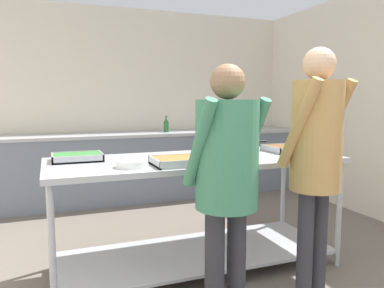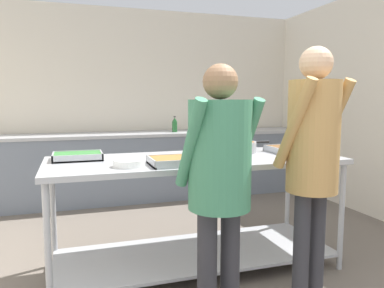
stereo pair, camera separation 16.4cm
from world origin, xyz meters
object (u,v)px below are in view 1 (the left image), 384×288
(serving_tray_vegetables, at_px, (181,161))
(water_bottle, at_px, (166,125))
(serving_tray_roast, at_px, (288,149))
(guest_serving_left, at_px, (227,167))
(serving_tray_greens, at_px, (77,157))
(broccoli_bowl, at_px, (213,154))
(guest_serving_right, at_px, (316,147))
(sauce_pan, at_px, (238,146))
(plate_stack, at_px, (132,164))

(serving_tray_vegetables, height_order, water_bottle, water_bottle)
(serving_tray_roast, height_order, guest_serving_left, guest_serving_left)
(serving_tray_greens, relative_size, water_bottle, 1.68)
(serving_tray_roast, bearing_deg, guest_serving_left, -141.77)
(broccoli_bowl, xyz_separation_m, guest_serving_right, (0.42, -0.71, 0.12))
(sauce_pan, relative_size, guest_serving_left, 0.27)
(serving_tray_greens, bearing_deg, guest_serving_left, -49.18)
(serving_tray_vegetables, distance_m, broccoli_bowl, 0.39)
(sauce_pan, relative_size, guest_serving_right, 0.25)
(sauce_pan, bearing_deg, water_bottle, 90.61)
(serving_tray_greens, relative_size, serving_tray_roast, 1.00)
(serving_tray_greens, distance_m, serving_tray_roast, 1.80)
(plate_stack, distance_m, guest_serving_right, 1.24)
(plate_stack, height_order, serving_tray_vegetables, serving_tray_vegetables)
(serving_tray_vegetables, bearing_deg, plate_stack, 176.59)
(guest_serving_left, bearing_deg, serving_tray_vegetables, 104.16)
(plate_stack, distance_m, serving_tray_roast, 1.49)
(serving_tray_vegetables, height_order, guest_serving_right, guest_serving_right)
(serving_tray_greens, xyz_separation_m, broccoli_bowl, (1.02, -0.25, 0.01))
(serving_tray_greens, height_order, sauce_pan, sauce_pan)
(serving_tray_greens, xyz_separation_m, sauce_pan, (1.36, -0.03, 0.03))
(guest_serving_left, bearing_deg, plate_stack, 133.03)
(guest_serving_right, xyz_separation_m, water_bottle, (-0.10, 3.02, -0.04))
(guest_serving_left, bearing_deg, sauce_pan, 58.24)
(plate_stack, xyz_separation_m, serving_tray_roast, (1.46, 0.28, 0.00))
(serving_tray_greens, distance_m, water_bottle, 2.45)
(water_bottle, bearing_deg, guest_serving_right, -88.14)
(plate_stack, height_order, serving_tray_roast, serving_tray_roast)
(water_bottle, bearing_deg, broccoli_bowl, -97.94)
(guest_serving_left, distance_m, water_bottle, 3.03)
(serving_tray_vegetables, bearing_deg, broccoli_bowl, 29.91)
(guest_serving_right, distance_m, water_bottle, 3.02)
(plate_stack, relative_size, water_bottle, 1.02)
(serving_tray_greens, xyz_separation_m, serving_tray_vegetables, (0.68, -0.45, 0.00))
(serving_tray_roast, bearing_deg, plate_stack, -169.35)
(serving_tray_greens, distance_m, guest_serving_left, 1.23)
(serving_tray_greens, relative_size, plate_stack, 1.65)
(serving_tray_vegetables, distance_m, guest_serving_left, 0.50)
(serving_tray_roast, distance_m, water_bottle, 2.25)
(guest_serving_left, distance_m, guest_serving_right, 0.64)
(serving_tray_roast, bearing_deg, guest_serving_right, -113.79)
(sauce_pan, relative_size, serving_tray_roast, 1.15)
(plate_stack, height_order, water_bottle, water_bottle)
(serving_tray_greens, xyz_separation_m, guest_serving_right, (1.44, -0.96, 0.13))
(plate_stack, height_order, broccoli_bowl, broccoli_bowl)
(broccoli_bowl, bearing_deg, guest_serving_right, -59.36)
(plate_stack, bearing_deg, guest_serving_left, -46.97)
(serving_tray_greens, height_order, guest_serving_left, guest_serving_left)
(serving_tray_greens, bearing_deg, plate_stack, -52.02)
(serving_tray_greens, distance_m, broccoli_bowl, 1.05)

